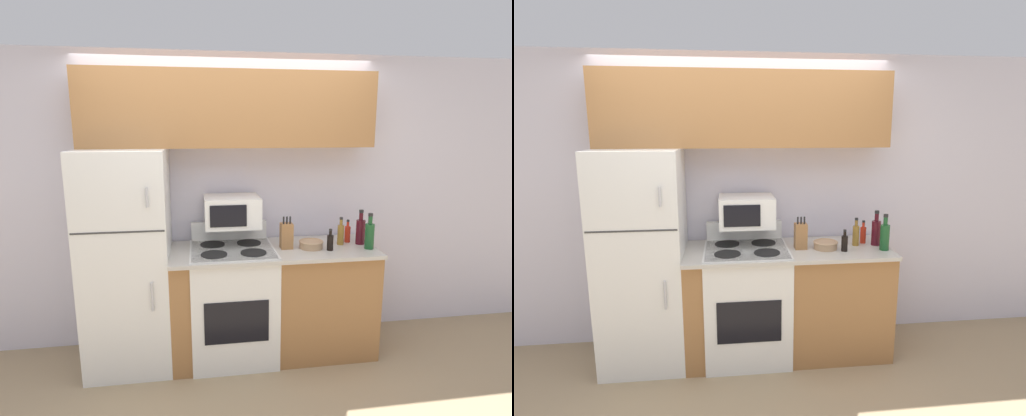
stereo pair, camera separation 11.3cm
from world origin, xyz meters
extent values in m
plane|color=tan|center=(0.00, 0.00, 0.00)|extent=(12.00, 12.00, 0.00)
cube|color=silver|center=(0.00, 0.67, 1.27)|extent=(8.00, 0.05, 2.55)
cube|color=#9E6B3D|center=(0.33, 0.32, 0.45)|extent=(1.69, 0.63, 0.91)
cube|color=#BCB7AD|center=(0.33, 0.30, 0.92)|extent=(1.69, 0.67, 0.03)
cube|color=white|center=(-0.85, 0.32, 0.88)|extent=(0.67, 0.64, 1.77)
cube|color=#383838|center=(-0.85, 0.00, 1.20)|extent=(0.65, 0.01, 0.01)
cylinder|color=#B7B7BC|center=(-0.63, -0.01, 1.45)|extent=(0.02, 0.02, 0.14)
cylinder|color=#B7B7BC|center=(-0.63, -0.01, 0.71)|extent=(0.02, 0.02, 0.22)
cube|color=#9E6B3D|center=(0.00, 0.48, 2.07)|extent=(2.36, 0.33, 0.60)
cube|color=white|center=(-0.01, 0.30, 0.47)|extent=(0.69, 0.63, 0.95)
cube|color=black|center=(-0.01, -0.02, 0.46)|extent=(0.50, 0.01, 0.34)
cube|color=#2D2D2D|center=(-0.01, 0.30, 0.94)|extent=(0.66, 0.61, 0.01)
cube|color=white|center=(-0.01, 0.60, 1.03)|extent=(0.66, 0.06, 0.16)
cylinder|color=black|center=(-0.17, 0.16, 0.95)|extent=(0.21, 0.21, 0.01)
cylinder|color=black|center=(0.14, 0.16, 0.95)|extent=(0.21, 0.21, 0.01)
cylinder|color=black|center=(-0.17, 0.44, 0.95)|extent=(0.21, 0.21, 0.01)
cylinder|color=black|center=(0.14, 0.44, 0.95)|extent=(0.21, 0.21, 0.01)
cube|color=white|center=(0.00, 0.43, 1.24)|extent=(0.46, 0.37, 0.25)
cube|color=black|center=(-0.05, 0.24, 1.24)|extent=(0.29, 0.01, 0.18)
cube|color=#9E6B3D|center=(0.44, 0.29, 1.05)|extent=(0.10, 0.10, 0.21)
cylinder|color=black|center=(0.41, 0.28, 1.18)|extent=(0.01, 0.01, 0.06)
cylinder|color=black|center=(0.44, 0.28, 1.18)|extent=(0.01, 0.01, 0.06)
cylinder|color=black|center=(0.47, 0.28, 1.18)|extent=(0.01, 0.01, 0.06)
cylinder|color=tan|center=(0.64, 0.26, 0.97)|extent=(0.19, 0.19, 0.06)
torus|color=tan|center=(0.64, 0.26, 1.00)|extent=(0.20, 0.20, 0.01)
cylinder|color=#194C23|center=(1.12, 0.17, 1.04)|extent=(0.08, 0.08, 0.21)
cylinder|color=#194C23|center=(1.12, 0.17, 1.18)|extent=(0.03, 0.03, 0.07)
cylinder|color=black|center=(1.12, 0.17, 1.23)|extent=(0.04, 0.04, 0.02)
cylinder|color=red|center=(1.01, 0.38, 1.01)|extent=(0.05, 0.05, 0.14)
cylinder|color=red|center=(1.01, 0.38, 1.10)|extent=(0.02, 0.02, 0.04)
cylinder|color=black|center=(1.01, 0.38, 1.13)|extent=(0.02, 0.03, 0.02)
cylinder|color=black|center=(0.78, 0.17, 1.00)|extent=(0.05, 0.05, 0.13)
cylinder|color=black|center=(0.78, 0.17, 1.09)|extent=(0.02, 0.02, 0.04)
cylinder|color=black|center=(0.78, 0.17, 1.11)|extent=(0.03, 0.03, 0.01)
cylinder|color=#470F19|center=(1.10, 0.31, 1.04)|extent=(0.08, 0.08, 0.21)
cylinder|color=#470F19|center=(1.10, 0.31, 1.18)|extent=(0.03, 0.03, 0.07)
cylinder|color=black|center=(1.10, 0.31, 1.23)|extent=(0.04, 0.04, 0.02)
cylinder|color=olive|center=(0.92, 0.32, 1.02)|extent=(0.06, 0.06, 0.17)
cylinder|color=olive|center=(0.92, 0.32, 1.13)|extent=(0.03, 0.03, 0.05)
cylinder|color=black|center=(0.92, 0.32, 1.17)|extent=(0.03, 0.03, 0.02)
camera|label=1|loc=(-0.29, -2.84, 1.93)|focal=28.00mm
camera|label=2|loc=(-0.18, -2.85, 1.93)|focal=28.00mm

